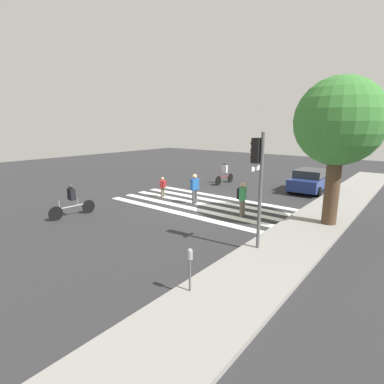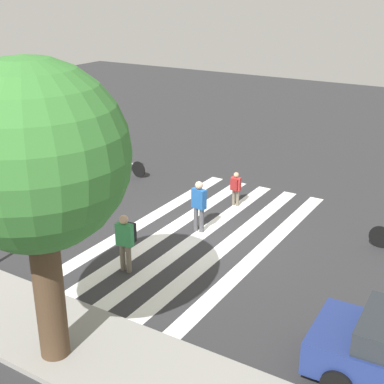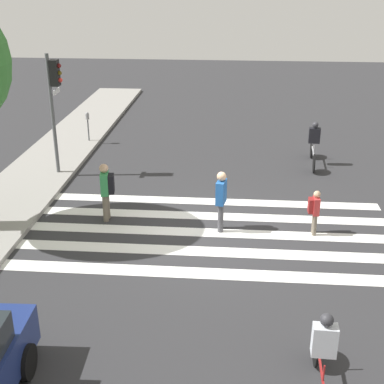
{
  "view_description": "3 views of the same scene",
  "coord_description": "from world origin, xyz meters",
  "views": [
    {
      "loc": [
        13.19,
        9.88,
        4.42
      ],
      "look_at": [
        1.15,
        0.32,
        0.94
      ],
      "focal_mm": 28.0,
      "sensor_mm": 36.0,
      "label": 1
    },
    {
      "loc": [
        -7.84,
        13.22,
        7.48
      ],
      "look_at": [
        0.34,
        -0.06,
        1.39
      ],
      "focal_mm": 50.0,
      "sensor_mm": 36.0,
      "label": 2
    },
    {
      "loc": [
        -13.05,
        -0.55,
        6.66
      ],
      "look_at": [
        0.04,
        0.53,
        1.17
      ],
      "focal_mm": 50.0,
      "sensor_mm": 36.0,
      "label": 3
    }
  ],
  "objects": [
    {
      "name": "street_tree",
      "position": [
        -0.45,
        6.77,
        4.47
      ],
      "size": [
        3.64,
        3.64,
        6.36
      ],
      "color": "#4C3826",
      "rests_on": "ground_plane"
    },
    {
      "name": "crosswalk_stripes",
      "position": [
        0.0,
        0.0,
        0.0
      ],
      "size": [
        4.75,
        10.0,
        0.01
      ],
      "color": "white",
      "rests_on": "ground_plane"
    },
    {
      "name": "sidewalk_curb",
      "position": [
        0.0,
        6.25,
        0.07
      ],
      "size": [
        36.0,
        2.5,
        0.14
      ],
      "color": "gray",
      "rests_on": "ground_plane"
    },
    {
      "name": "pedestrian_adult_blue_shirt",
      "position": [
        0.17,
        -2.75,
        0.74
      ],
      "size": [
        0.35,
        0.3,
        1.27
      ],
      "rotation": [
        0.0,
        0.0,
        3.15
      ],
      "color": "#6B6051",
      "rests_on": "ground_plane"
    },
    {
      "name": "pedestrian_adult_tall_backpack",
      "position": [
        0.19,
        -0.25,
        0.97
      ],
      "size": [
        0.51,
        0.3,
        1.71
      ],
      "rotation": [
        0.0,
        0.0,
        2.96
      ],
      "color": "#4C4C51",
      "rests_on": "ground_plane"
    },
    {
      "name": "ground_plane",
      "position": [
        0.0,
        0.0,
        0.0
      ],
      "size": [
        60.0,
        60.0,
        0.0
      ],
      "primitive_type": "plane",
      "color": "#2D2D30"
    },
    {
      "name": "pedestrian_child_with_backpack",
      "position": [
        0.59,
        2.99,
        0.99
      ],
      "size": [
        0.5,
        0.43,
        1.69
      ],
      "rotation": [
        0.0,
        0.0,
        0.15
      ],
      "color": "#6B6051",
      "rests_on": "ground_plane"
    },
    {
      "name": "cyclist_mid_street",
      "position": [
        5.8,
        -3.43,
        0.87
      ],
      "size": [
        2.35,
        0.41,
        1.63
      ],
      "rotation": [
        0.0,
        0.0,
        -0.07
      ],
      "color": "black",
      "rests_on": "ground_plane"
    }
  ]
}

